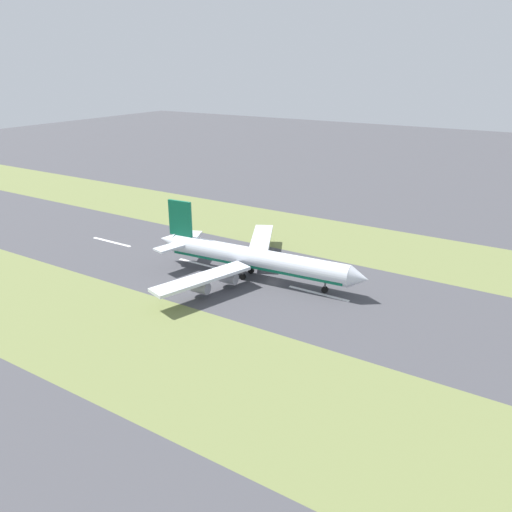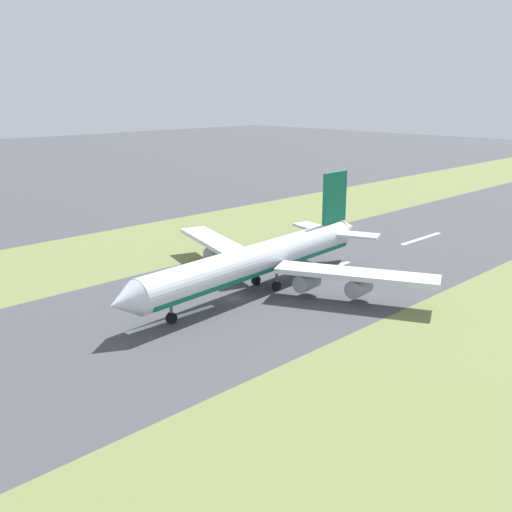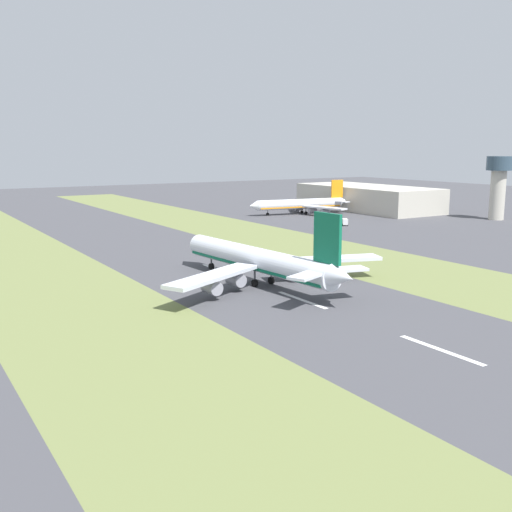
# 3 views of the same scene
# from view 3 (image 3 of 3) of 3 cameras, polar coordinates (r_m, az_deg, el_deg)

# --- Properties ---
(ground_plane) EXTENTS (800.00, 800.00, 0.00)m
(ground_plane) POSITION_cam_3_polar(r_m,az_deg,el_deg) (157.16, -1.17, -2.20)
(ground_plane) COLOR #424247
(grass_median_west) EXTENTS (40.00, 600.00, 0.01)m
(grass_median_west) POSITION_cam_3_polar(r_m,az_deg,el_deg) (140.25, -17.22, -4.21)
(grass_median_west) COLOR olive
(grass_median_west) RESTS_ON ground
(grass_median_east) EXTENTS (40.00, 600.00, 0.01)m
(grass_median_east) POSITION_cam_3_polar(r_m,az_deg,el_deg) (183.79, 10.97, -0.55)
(grass_median_east) COLOR olive
(grass_median_east) RESTS_ON ground
(centreline_dash_near) EXTENTS (1.20, 18.00, 0.01)m
(centreline_dash_near) POSITION_cam_3_polar(r_m,az_deg,el_deg) (108.07, 17.18, -8.53)
(centreline_dash_near) COLOR silver
(centreline_dash_near) RESTS_ON ground
(centreline_dash_mid) EXTENTS (1.20, 18.00, 0.01)m
(centreline_dash_mid) POSITION_cam_3_polar(r_m,az_deg,el_deg) (136.27, 4.39, -4.18)
(centreline_dash_mid) COLOR silver
(centreline_dash_mid) RESTS_ON ground
(centreline_dash_far) EXTENTS (1.20, 18.00, 0.01)m
(centreline_dash_far) POSITION_cam_3_polar(r_m,az_deg,el_deg) (169.29, -3.64, -1.31)
(centreline_dash_far) COLOR silver
(centreline_dash_far) RESTS_ON ground
(airplane_main_jet) EXTENTS (63.94, 67.22, 20.20)m
(airplane_main_jet) POSITION_cam_3_polar(r_m,az_deg,el_deg) (149.73, 0.43, -0.47)
(airplane_main_jet) COLOR silver
(airplane_main_jet) RESTS_ON ground
(terminal_building) EXTENTS (36.00, 83.20, 13.03)m
(terminal_building) POSITION_cam_3_polar(r_m,az_deg,el_deg) (337.41, 10.54, 5.47)
(terminal_building) COLOR #BCB7A8
(terminal_building) RESTS_ON ground
(control_tower) EXTENTS (12.00, 12.00, 29.93)m
(control_tower) POSITION_cam_3_polar(r_m,az_deg,el_deg) (306.78, 22.10, 6.66)
(control_tower) COLOR #BCB7A8
(control_tower) RESTS_ON ground
(airplane_parked_apron) EXTENTS (56.95, 53.84, 17.16)m
(airplane_parked_apron) POSITION_cam_3_polar(r_m,az_deg,el_deg) (310.94, 4.44, 4.95)
(airplane_parked_apron) COLOR silver
(airplane_parked_apron) RESTS_ON ground
(service_truck) EXTENTS (4.90, 6.30, 3.10)m
(service_truck) POSITION_cam_3_polar(r_m,az_deg,el_deg) (267.52, 8.42, 3.25)
(service_truck) COLOR white
(service_truck) RESTS_ON ground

